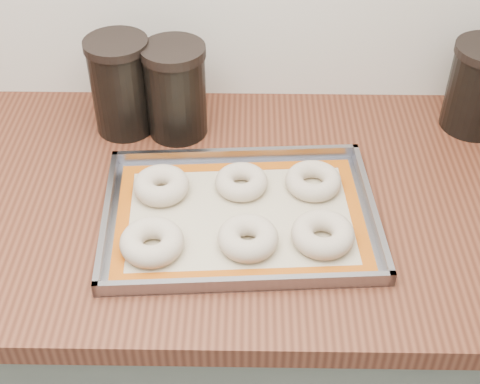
{
  "coord_description": "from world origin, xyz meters",
  "views": [
    {
      "loc": [
        -0.09,
        0.77,
        1.68
      ],
      "look_at": [
        -0.11,
        1.61,
        0.96
      ],
      "focal_mm": 50.0,
      "sensor_mm": 36.0,
      "label": 1
    }
  ],
  "objects_px": {
    "baking_tray": "(240,215)",
    "bagel_back_right": "(313,181)",
    "canister_left": "(121,85)",
    "canister_mid": "(176,90)",
    "bagel_front_left": "(152,242)",
    "bagel_front_mid": "(248,238)",
    "bagel_back_mid": "(241,182)",
    "bagel_back_left": "(161,185)",
    "bagel_front_right": "(323,234)"
  },
  "relations": [
    {
      "from": "canister_mid",
      "to": "bagel_back_mid",
      "type": "bearing_deg",
      "value": -54.9
    },
    {
      "from": "bagel_back_mid",
      "to": "canister_mid",
      "type": "relative_size",
      "value": 0.5
    },
    {
      "from": "bagel_front_mid",
      "to": "bagel_back_mid",
      "type": "height_order",
      "value": "bagel_front_mid"
    },
    {
      "from": "bagel_back_left",
      "to": "canister_mid",
      "type": "xyz_separation_m",
      "value": [
        0.01,
        0.2,
        0.07
      ]
    },
    {
      "from": "bagel_back_right",
      "to": "canister_mid",
      "type": "distance_m",
      "value": 0.32
    },
    {
      "from": "bagel_back_mid",
      "to": "bagel_back_right",
      "type": "xyz_separation_m",
      "value": [
        0.13,
        0.01,
        -0.0
      ]
    },
    {
      "from": "canister_left",
      "to": "bagel_front_right",
      "type": "bearing_deg",
      "value": -41.5
    },
    {
      "from": "bagel_back_right",
      "to": "canister_mid",
      "type": "relative_size",
      "value": 0.53
    },
    {
      "from": "bagel_back_right",
      "to": "bagel_back_left",
      "type": "bearing_deg",
      "value": -175.87
    },
    {
      "from": "bagel_back_mid",
      "to": "canister_left",
      "type": "xyz_separation_m",
      "value": [
        -0.23,
        0.19,
        0.08
      ]
    },
    {
      "from": "bagel_back_left",
      "to": "bagel_back_right",
      "type": "height_order",
      "value": "bagel_back_left"
    },
    {
      "from": "bagel_front_left",
      "to": "bagel_front_mid",
      "type": "bearing_deg",
      "value": 4.44
    },
    {
      "from": "bagel_front_left",
      "to": "canister_left",
      "type": "distance_m",
      "value": 0.37
    },
    {
      "from": "bagel_back_left",
      "to": "canister_mid",
      "type": "relative_size",
      "value": 0.53
    },
    {
      "from": "baking_tray",
      "to": "bagel_back_right",
      "type": "xyz_separation_m",
      "value": [
        0.13,
        0.08,
        0.01
      ]
    },
    {
      "from": "bagel_back_mid",
      "to": "bagel_front_left",
      "type": "bearing_deg",
      "value": -132.38
    },
    {
      "from": "bagel_front_left",
      "to": "bagel_back_left",
      "type": "bearing_deg",
      "value": 89.82
    },
    {
      "from": "canister_left",
      "to": "canister_mid",
      "type": "relative_size",
      "value": 1.03
    },
    {
      "from": "canister_left",
      "to": "canister_mid",
      "type": "distance_m",
      "value": 0.11
    },
    {
      "from": "bagel_back_right",
      "to": "canister_mid",
      "type": "xyz_separation_m",
      "value": [
        -0.26,
        0.18,
        0.07
      ]
    },
    {
      "from": "bagel_back_mid",
      "to": "bagel_front_mid",
      "type": "bearing_deg",
      "value": -84.97
    },
    {
      "from": "bagel_back_right",
      "to": "canister_mid",
      "type": "bearing_deg",
      "value": 145.27
    },
    {
      "from": "bagel_front_mid",
      "to": "bagel_front_right",
      "type": "distance_m",
      "value": 0.12
    },
    {
      "from": "bagel_front_right",
      "to": "bagel_back_right",
      "type": "distance_m",
      "value": 0.14
    },
    {
      "from": "bagel_back_left",
      "to": "canister_mid",
      "type": "distance_m",
      "value": 0.21
    },
    {
      "from": "baking_tray",
      "to": "bagel_front_right",
      "type": "distance_m",
      "value": 0.15
    },
    {
      "from": "bagel_front_right",
      "to": "canister_mid",
      "type": "bearing_deg",
      "value": 129.81
    },
    {
      "from": "baking_tray",
      "to": "canister_left",
      "type": "relative_size",
      "value": 2.49
    },
    {
      "from": "bagel_front_mid",
      "to": "canister_left",
      "type": "relative_size",
      "value": 0.51
    },
    {
      "from": "bagel_front_left",
      "to": "bagel_back_mid",
      "type": "distance_m",
      "value": 0.21
    },
    {
      "from": "bagel_front_left",
      "to": "bagel_back_right",
      "type": "xyz_separation_m",
      "value": [
        0.27,
        0.16,
        -0.0
      ]
    },
    {
      "from": "bagel_back_left",
      "to": "canister_left",
      "type": "distance_m",
      "value": 0.24
    },
    {
      "from": "bagel_front_left",
      "to": "bagel_front_mid",
      "type": "xyz_separation_m",
      "value": [
        0.15,
        0.01,
        -0.0
      ]
    },
    {
      "from": "bagel_back_right",
      "to": "bagel_front_right",
      "type": "bearing_deg",
      "value": -87.45
    },
    {
      "from": "bagel_front_left",
      "to": "bagel_back_mid",
      "type": "bearing_deg",
      "value": 47.62
    },
    {
      "from": "bagel_back_left",
      "to": "canister_left",
      "type": "relative_size",
      "value": 0.51
    },
    {
      "from": "bagel_front_mid",
      "to": "bagel_back_left",
      "type": "xyz_separation_m",
      "value": [
        -0.15,
        0.13,
        0.0
      ]
    },
    {
      "from": "bagel_back_right",
      "to": "canister_left",
      "type": "bearing_deg",
      "value": 152.47
    },
    {
      "from": "bagel_back_mid",
      "to": "canister_mid",
      "type": "height_order",
      "value": "canister_mid"
    },
    {
      "from": "baking_tray",
      "to": "bagel_front_left",
      "type": "height_order",
      "value": "bagel_front_left"
    },
    {
      "from": "bagel_front_left",
      "to": "bagel_front_mid",
      "type": "height_order",
      "value": "same"
    },
    {
      "from": "baking_tray",
      "to": "bagel_back_left",
      "type": "distance_m",
      "value": 0.15
    },
    {
      "from": "canister_left",
      "to": "bagel_back_right",
      "type": "bearing_deg",
      "value": -27.53
    },
    {
      "from": "bagel_back_mid",
      "to": "canister_left",
      "type": "height_order",
      "value": "canister_left"
    },
    {
      "from": "canister_mid",
      "to": "bagel_back_right",
      "type": "bearing_deg",
      "value": -34.73
    },
    {
      "from": "baking_tray",
      "to": "canister_left",
      "type": "height_order",
      "value": "canister_left"
    },
    {
      "from": "canister_mid",
      "to": "bagel_front_right",
      "type": "bearing_deg",
      "value": -50.19
    },
    {
      "from": "bagel_back_left",
      "to": "bagel_back_mid",
      "type": "bearing_deg",
      "value": 5.83
    },
    {
      "from": "baking_tray",
      "to": "bagel_front_mid",
      "type": "relative_size",
      "value": 4.86
    },
    {
      "from": "bagel_back_mid",
      "to": "canister_left",
      "type": "bearing_deg",
      "value": 140.42
    }
  ]
}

